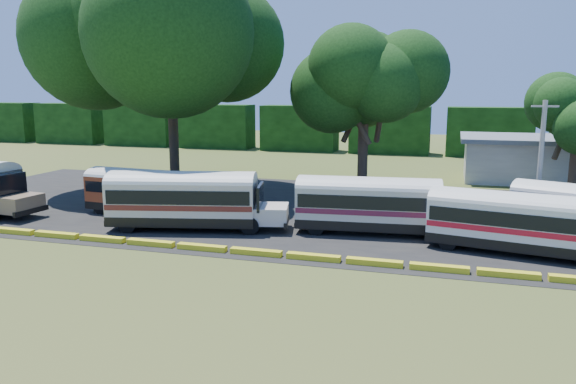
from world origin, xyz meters
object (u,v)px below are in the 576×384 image
(bus_cream_west, at_px, (187,197))
(bus_white_red, at_px, (513,219))
(tree_west, at_px, (169,25))
(bus_red, at_px, (145,189))

(bus_cream_west, distance_m, bus_white_red, 18.16)
(tree_west, bearing_deg, bus_red, -73.58)
(bus_white_red, relative_size, tree_west, 0.52)
(bus_cream_west, xyz_separation_m, bus_white_red, (18.16, 0.25, -0.20))
(bus_cream_west, distance_m, tree_west, 18.26)
(bus_cream_west, relative_size, tree_west, 0.58)
(bus_cream_west, bearing_deg, bus_white_red, -12.20)
(bus_red, xyz_separation_m, bus_white_red, (22.56, -2.42, 0.03))
(bus_white_red, bearing_deg, bus_red, -175.06)
(bus_cream_west, bearing_deg, tree_west, 107.45)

